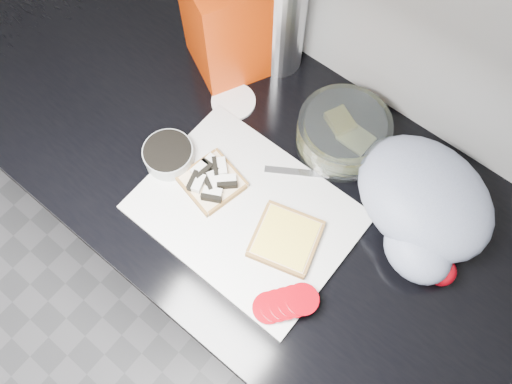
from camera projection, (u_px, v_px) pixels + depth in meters
base_cabinet at (270, 254)px, 1.42m from camera, size 3.50×0.60×0.86m
countertop at (275, 189)px, 1.01m from camera, size 3.50×0.64×0.04m
cutting_board at (246, 212)px, 0.96m from camera, size 0.40×0.30×0.01m
bread_left at (212, 181)px, 0.97m from camera, size 0.13×0.13×0.03m
bread_right at (286, 239)px, 0.92m from camera, size 0.15×0.15×0.02m
tomato_slices at (285, 304)px, 0.87m from camera, size 0.11×0.12×0.02m
knife at (325, 174)px, 0.98m from camera, size 0.17×0.12×0.01m
seed_tub at (169, 156)px, 0.99m from camera, size 0.10×0.10×0.05m
tub_lid at (233, 101)px, 1.07m from camera, size 0.12×0.12×0.01m
glass_bowl at (343, 133)px, 1.00m from camera, size 0.18×0.18×0.08m
bread_bag at (226, 21)px, 1.00m from camera, size 0.20×0.20×0.24m
steel_canister at (282, 24)px, 1.01m from camera, size 0.10×0.10×0.23m
grocery_bag at (423, 204)px, 0.91m from camera, size 0.32×0.30×0.12m
whole_tomatoes at (436, 256)px, 0.90m from camera, size 0.10×0.09×0.05m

